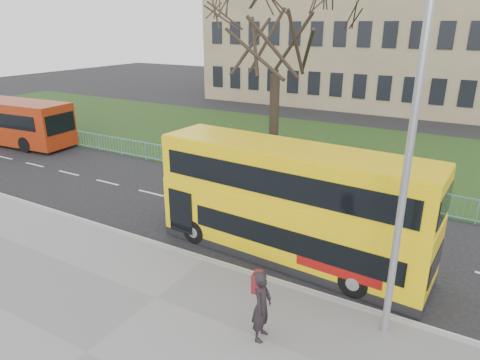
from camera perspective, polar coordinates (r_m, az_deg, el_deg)
name	(u,v)px	position (r m, az deg, el deg)	size (l,w,h in m)	color
ground	(228,244)	(16.37, -1.59, -8.49)	(120.00, 120.00, 0.00)	black
pavement	(87,354)	(12.16, -19.76, -21.01)	(80.00, 10.50, 0.12)	slate
kerb	(205,260)	(15.22, -4.71, -10.64)	(80.00, 0.20, 0.14)	gray
grass_verge	(343,152)	(28.66, 13.61, 3.71)	(80.00, 15.40, 0.08)	#203714
guard_railing	(297,179)	(21.55, 7.63, 0.15)	(40.00, 0.12, 1.10)	#6DA5C2
bare_tree	(276,56)	(24.67, 4.78, 16.11)	(8.51, 8.51, 12.15)	black
civic_building	(362,33)	(48.87, 16.01, 18.35)	(30.00, 15.00, 14.00)	#816E51
yellow_bus	(290,201)	(14.69, 6.62, -2.82)	(9.66, 2.84, 4.00)	yellow
red_bus	(1,120)	(34.30, -29.28, 7.05)	(11.56, 3.49, 3.00)	maroon
pedestrian	(262,306)	(11.33, 2.92, -16.42)	(0.71, 0.46, 1.94)	black
street_lamp	(404,147)	(10.50, 21.08, 4.13)	(1.96, 0.34, 9.23)	gray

